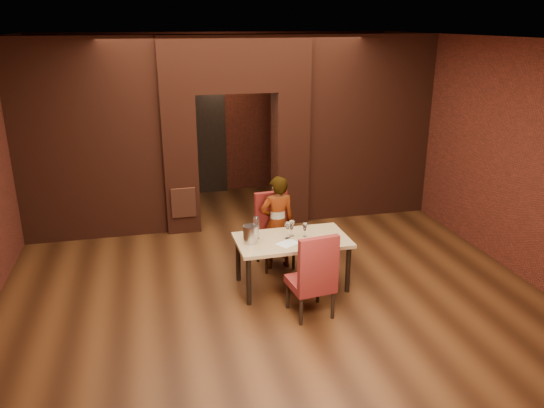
{
  "coord_description": "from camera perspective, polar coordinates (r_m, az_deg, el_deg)",
  "views": [
    {
      "loc": [
        -1.46,
        -6.7,
        3.41
      ],
      "look_at": [
        0.15,
        0.0,
        1.02
      ],
      "focal_mm": 35.0,
      "sensor_mm": 36.0,
      "label": 1
    }
  ],
  "objects": [
    {
      "name": "floor",
      "position": [
        7.66,
        -1.1,
        -7.29
      ],
      "size": [
        8.0,
        8.0,
        0.0
      ],
      "primitive_type": "plane",
      "color": "#472611",
      "rests_on": "ground"
    },
    {
      "name": "wine_glass_b",
      "position": [
        7.04,
        2.13,
        -2.66
      ],
      "size": [
        0.08,
        0.08,
        0.21
      ],
      "primitive_type": null,
      "color": "white",
      "rests_on": "dining_table"
    },
    {
      "name": "tasting_sheet",
      "position": [
        6.84,
        1.72,
        -4.25
      ],
      "size": [
        0.33,
        0.31,
        0.0
      ],
      "primitive_type": "cube",
      "rotation": [
        0.0,
        0.0,
        0.52
      ],
      "color": "silver",
      "rests_on": "dining_table"
    },
    {
      "name": "wall_back",
      "position": [
        10.95,
        -5.73,
        9.56
      ],
      "size": [
        7.0,
        0.04,
        3.2
      ],
      "primitive_type": "cube",
      "color": "maroon",
      "rests_on": "ground"
    },
    {
      "name": "wine_glass_c",
      "position": [
        7.03,
        3.55,
        -2.81
      ],
      "size": [
        0.07,
        0.07,
        0.18
      ],
      "primitive_type": null,
      "color": "white",
      "rests_on": "dining_table"
    },
    {
      "name": "wall_right",
      "position": [
        8.53,
        22.56,
        5.44
      ],
      "size": [
        0.04,
        8.0,
        3.2
      ],
      "primitive_type": "cube",
      "color": "maroon",
      "rests_on": "ground"
    },
    {
      "name": "chair_far",
      "position": [
        7.63,
        0.38,
        -2.97
      ],
      "size": [
        0.53,
        0.53,
        1.07
      ],
      "primitive_type": "cube",
      "rotation": [
        0.0,
        0.0,
        0.1
      ],
      "color": "maroon",
      "rests_on": "ground"
    },
    {
      "name": "water_bottle",
      "position": [
        6.93,
        -1.69,
        -2.53
      ],
      "size": [
        0.07,
        0.07,
        0.32
      ],
      "primitive_type": "cylinder",
      "color": "silver",
      "rests_on": "dining_table"
    },
    {
      "name": "person_seated",
      "position": [
        7.54,
        0.58,
        -2.01
      ],
      "size": [
        0.52,
        0.36,
        1.38
      ],
      "primitive_type": "imported",
      "rotation": [
        0.0,
        0.0,
        3.2
      ],
      "color": "silver",
      "rests_on": "ground"
    },
    {
      "name": "wine_bucket",
      "position": [
        6.82,
        -2.33,
        -3.28
      ],
      "size": [
        0.19,
        0.19,
        0.23
      ],
      "primitive_type": "cylinder",
      "color": "#B4B4BB",
      "rests_on": "dining_table"
    },
    {
      "name": "dining_table",
      "position": [
        7.13,
        2.15,
        -6.3
      ],
      "size": [
        1.49,
        0.86,
        0.69
      ],
      "primitive_type": "cube",
      "rotation": [
        0.0,
        0.0,
        0.02
      ],
      "color": "tan",
      "rests_on": "ground"
    },
    {
      "name": "vent_panel",
      "position": [
        8.89,
        -9.5,
        0.13
      ],
      "size": [
        0.4,
        0.03,
        0.5
      ],
      "primitive_type": "cube",
      "color": "#A14C2E",
      "rests_on": "ground"
    },
    {
      "name": "wing_wall_left",
      "position": [
        8.93,
        -19.14,
        6.42
      ],
      "size": [
        2.28,
        0.35,
        3.2
      ],
      "primitive_type": "cube",
      "color": "maroon",
      "rests_on": "ground"
    },
    {
      "name": "pillar_right",
      "position": [
        9.31,
        1.92,
        5.1
      ],
      "size": [
        0.55,
        0.55,
        2.3
      ],
      "primitive_type": "cube",
      "color": "maroon",
      "rests_on": "ground"
    },
    {
      "name": "wing_wall_right",
      "position": [
        9.67,
        10.13,
        8.09
      ],
      "size": [
        2.28,
        0.35,
        3.2
      ],
      "primitive_type": "cube",
      "color": "maroon",
      "rests_on": "ground"
    },
    {
      "name": "lintel",
      "position": [
        8.84,
        -4.11,
        14.84
      ],
      "size": [
        2.45,
        0.55,
        0.9
      ],
      "primitive_type": "cube",
      "color": "maroon",
      "rests_on": "ground"
    },
    {
      "name": "chair_near",
      "position": [
        6.42,
        4.17,
        -7.43
      ],
      "size": [
        0.55,
        0.55,
        1.09
      ],
      "primitive_type": "cube",
      "rotation": [
        0.0,
        0.0,
        3.27
      ],
      "color": "maroon",
      "rests_on": "ground"
    },
    {
      "name": "wall_front",
      "position": [
        3.56,
        13.04,
        -11.97
      ],
      "size": [
        7.0,
        0.04,
        3.2
      ],
      "primitive_type": "cube",
      "color": "maroon",
      "rests_on": "ground"
    },
    {
      "name": "wine_glass_a",
      "position": [
        6.94,
        1.73,
        -2.9
      ],
      "size": [
        0.09,
        0.09,
        0.22
      ],
      "primitive_type": null,
      "color": "white",
      "rests_on": "dining_table"
    },
    {
      "name": "potted_plant",
      "position": [
        7.97,
        5.35,
        -4.77
      ],
      "size": [
        0.43,
        0.4,
        0.38
      ],
      "primitive_type": "imported",
      "rotation": [
        0.0,
        0.0,
        0.38
      ],
      "color": "#235F1A",
      "rests_on": "ground"
    },
    {
      "name": "ceiling",
      "position": [
        6.86,
        -1.28,
        17.4
      ],
      "size": [
        7.0,
        8.0,
        0.04
      ],
      "primitive_type": "cube",
      "color": "silver",
      "rests_on": "ground"
    },
    {
      "name": "rear_door",
      "position": [
        10.95,
        -7.68,
        6.55
      ],
      "size": [
        0.9,
        0.08,
        2.1
      ],
      "primitive_type": "cube",
      "color": "black",
      "rests_on": "ground"
    },
    {
      "name": "pillar_left",
      "position": [
        9.0,
        -9.85,
        4.34
      ],
      "size": [
        0.55,
        0.55,
        2.3
      ],
      "primitive_type": "cube",
      "color": "maroon",
      "rests_on": "ground"
    },
    {
      "name": "rear_door_frame",
      "position": [
        10.91,
        -7.66,
        6.51
      ],
      "size": [
        1.02,
        0.04,
        2.22
      ],
      "primitive_type": "cube",
      "color": "black",
      "rests_on": "ground"
    }
  ]
}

